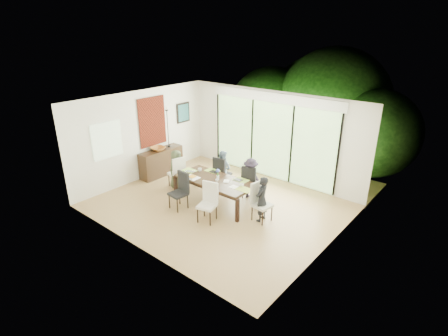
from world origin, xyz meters
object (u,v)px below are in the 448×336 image
Objects in this scene: chair_near_left at (178,191)px; vase at (218,177)px; person_far_left at (222,169)px; person_far_right at (251,178)px; cup_b at (217,181)px; chair_far_right at (251,181)px; cup_c at (242,185)px; chair_near_right at (207,203)px; person_right_end at (262,199)px; laptop at (189,172)px; chair_right_end at (262,203)px; sideboard at (161,162)px; chair_far_left at (223,172)px; cup_a at (200,170)px; bowl at (158,149)px; chair_left_end at (176,171)px; person_left_end at (177,169)px; table_top at (215,180)px.

chair_near_left is 9.17× the size of vase.
person_far_right is (1.00, 0.00, 0.00)m from person_far_left.
chair_far_right is at bearing 67.17° from cup_b.
person_far_left is 1.45m from cup_c.
vase is (-0.50, -0.78, 0.15)m from person_far_right.
person_right_end is at bearing 26.72° from chair_near_right.
chair_far_right is at bearing 7.50° from laptop.
person_far_right reaches higher than chair_right_end.
cup_b is at bearing -162.90° from cup_c.
person_right_end and person_far_right have the same top height.
laptop is at bearing 58.47° from person_far_left.
chair_far_left is at bearing 13.60° from sideboard.
chair_far_right reaches higher than cup_c.
cup_c is 0.07× the size of sideboard.
person_far_right is at bearing 73.44° from chair_near_right.
cup_a is (0.15, 0.25, 0.03)m from laptop.
cup_a is (-1.25, -0.70, 0.22)m from chair_far_right.
cup_b is at bearing -7.15° from bowl.
laptop is (-1.40, -0.93, 0.10)m from person_far_right.
chair_near_left is at bearing -78.91° from cup_a.
chair_near_left is 8.87× the size of cup_a.
chair_near_left is 2.37m from bowl.
laptop is at bearing -14.44° from sideboard.
chair_right_end is at bearing 104.57° from chair_left_end.
person_far_right is at bearing 6.94° from laptop.
person_far_right is 3.91× the size of laptop.
chair_near_right is 2.20× the size of bowl.
chair_left_end and chair_near_right have the same top height.
chair_far_left is 1.34m from person_left_end.
person_left_end is 12.90× the size of cup_b.
chair_far_left is at bearing 40.51° from laptop.
chair_left_end is 1.33m from chair_near_left.
person_far_left is at bearing 69.81° from cup_a.
chair_left_end is at bearing -12.77° from bowl.
table_top is at bearing 65.34° from chair_near_left.
person_left_end is at bearing 30.61° from person_far_left.
person_right_end is 0.70m from cup_c.
cup_a is at bearing -82.13° from person_left_end.
chair_far_right is (-0.95, 0.85, 0.00)m from chair_right_end.
person_far_left is 2.17m from sideboard.
person_left_end reaches higher than vase.
chair_near_right is at bearing -63.94° from vase.
chair_far_right is (0.55, 0.85, -0.15)m from table_top.
chair_left_end is 9.17× the size of vase.
chair_far_right is 8.87× the size of cup_c.
table_top is 1.51m from chair_left_end.
person_left_end reaches higher than cup_c.
cup_b is at bearing -56.31° from vase.
sideboard is (-4.04, 0.34, -0.15)m from person_right_end.
chair_near_left is at bearing 121.17° from chair_right_end.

